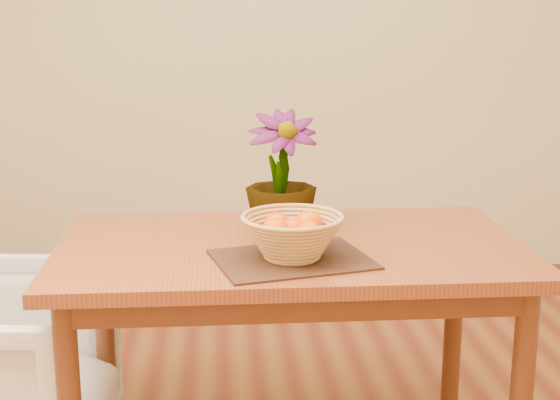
{
  "coord_description": "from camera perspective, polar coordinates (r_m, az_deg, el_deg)",
  "views": [
    {
      "loc": [
        -0.21,
        -1.95,
        1.42
      ],
      "look_at": [
        -0.04,
        0.19,
        0.91
      ],
      "focal_mm": 50.0,
      "sensor_mm": 36.0,
      "label": 1
    }
  ],
  "objects": [
    {
      "name": "orange_pile",
      "position": [
        2.16,
        0.91,
        -2.11
      ],
      "size": [
        0.18,
        0.17,
        0.08
      ],
      "rotation": [
        0.0,
        0.0,
        0.06
      ],
      "color": "#D34303",
      "rests_on": "wicker_basket"
    },
    {
      "name": "placemat",
      "position": [
        2.19,
        0.9,
        -4.36
      ],
      "size": [
        0.48,
        0.41,
        0.01
      ],
      "primitive_type": "cube",
      "rotation": [
        0.0,
        0.0,
        0.24
      ],
      "color": "#361D13",
      "rests_on": "table"
    },
    {
      "name": "wicker_basket",
      "position": [
        2.17,
        0.9,
        -2.83
      ],
      "size": [
        0.29,
        0.29,
        0.12
      ],
      "color": "tan",
      "rests_on": "placemat"
    },
    {
      "name": "wall_back",
      "position": [
        4.21,
        -1.66,
        12.45
      ],
      "size": [
        4.0,
        0.02,
        2.7
      ],
      "primitive_type": "cube",
      "color": "beige",
      "rests_on": "floor"
    },
    {
      "name": "potted_plant",
      "position": [
        2.37,
        0.09,
        1.82
      ],
      "size": [
        0.23,
        0.23,
        0.39
      ],
      "primitive_type": "imported",
      "rotation": [
        0.0,
        0.0,
        0.07
      ],
      "color": "#1C4C15",
      "rests_on": "table"
    },
    {
      "name": "table",
      "position": [
        2.38,
        0.77,
        -5.16
      ],
      "size": [
        1.4,
        0.8,
        0.75
      ],
      "color": "brown",
      "rests_on": "floor"
    }
  ]
}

